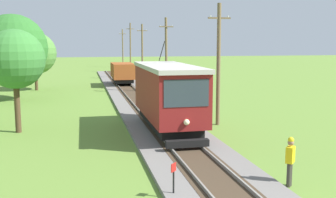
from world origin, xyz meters
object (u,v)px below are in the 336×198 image
object	(u,v)px
utility_pole_mid	(166,55)
trackside_signal_marker	(174,179)
utility_pole_near_tram	(218,63)
utility_pole_distant	(130,47)
red_tram	(168,95)
tree_left_far	(13,48)
tree_right_far	(35,53)
freight_car	(123,73)
tree_horizon	(15,59)
utility_pole_far	(142,51)
utility_pole_horizon	(123,48)
track_worker	(290,159)

from	to	relation	value
utility_pole_mid	trackside_signal_marker	bearing A→B (deg)	-101.50
utility_pole_near_tram	utility_pole_distant	size ratio (longest dim) A/B	0.89
trackside_signal_marker	utility_pole_near_tram	bearing A→B (deg)	63.87
red_tram	utility_pole_mid	world-z (taller)	utility_pole_mid
trackside_signal_marker	tree_left_far	world-z (taller)	tree_left_far
tree_right_far	utility_pole_distant	bearing A→B (deg)	61.45
freight_car	tree_horizon	world-z (taller)	tree_horizon
utility_pole_far	utility_pole_distant	bearing A→B (deg)	90.00
tree_horizon	red_tram	bearing A→B (deg)	-14.18
utility_pole_near_tram	utility_pole_horizon	xyz separation A→B (m)	(0.00, 57.19, 0.12)
red_tram	tree_right_far	world-z (taller)	tree_right_far
utility_pole_near_tram	trackside_signal_marker	bearing A→B (deg)	-116.13
utility_pole_distant	tree_horizon	bearing A→B (deg)	-104.86
utility_pole_near_tram	trackside_signal_marker	world-z (taller)	utility_pole_near_tram
tree_right_far	tree_horizon	world-z (taller)	tree_right_far
red_tram	track_worker	distance (m)	9.27
utility_pole_far	freight_car	bearing A→B (deg)	-113.96
utility_pole_distant	tree_left_far	size ratio (longest dim) A/B	1.11
utility_pole_far	trackside_signal_marker	bearing A→B (deg)	-97.22
utility_pole_mid	trackside_signal_marker	xyz separation A→B (m)	(-5.28, -25.95, -3.14)
utility_pole_mid	tree_left_far	xyz separation A→B (m)	(-13.78, -1.91, 0.74)
utility_pole_mid	tree_horizon	distance (m)	18.88
freight_car	utility_pole_mid	distance (m)	8.86
utility_pole_mid	utility_pole_near_tram	bearing A→B (deg)	-90.00
utility_pole_horizon	tree_horizon	bearing A→B (deg)	-101.61
utility_pole_far	tree_horizon	size ratio (longest dim) A/B	1.29
track_worker	tree_horizon	size ratio (longest dim) A/B	0.31
utility_pole_near_tram	utility_pole_distant	world-z (taller)	utility_pole_distant
utility_pole_mid	freight_car	bearing A→B (deg)	114.21
utility_pole_mid	utility_pole_far	bearing A→B (deg)	90.00
utility_pole_distant	tree_left_far	world-z (taller)	utility_pole_distant
freight_car	trackside_signal_marker	bearing A→B (deg)	-92.99
utility_pole_far	trackside_signal_marker	world-z (taller)	utility_pole_far
utility_pole_near_tram	track_worker	size ratio (longest dim) A/B	4.12
tree_left_far	utility_pole_mid	bearing A→B (deg)	7.90
trackside_signal_marker	tree_right_far	xyz separation A→B (m)	(-7.57, 31.53, 3.22)
freight_car	trackside_signal_marker	distance (m)	33.82
red_tram	trackside_signal_marker	distance (m)	9.35
utility_pole_distant	track_worker	world-z (taller)	utility_pole_distant
freight_car	tree_horizon	size ratio (longest dim) A/B	0.90
red_tram	utility_pole_mid	size ratio (longest dim) A/B	1.15
utility_pole_mid	tree_left_far	distance (m)	13.93
utility_pole_near_tram	track_worker	bearing A→B (deg)	-95.63
freight_car	track_worker	world-z (taller)	freight_car
utility_pole_mid	utility_pole_distant	size ratio (longest dim) A/B	0.90
utility_pole_far	track_worker	distance (m)	41.59
utility_pole_near_tram	trackside_signal_marker	size ratio (longest dim) A/B	6.23
utility_pole_horizon	tree_horizon	world-z (taller)	utility_pole_horizon
trackside_signal_marker	utility_pole_mid	bearing A→B (deg)	78.50
red_tram	utility_pole_mid	distance (m)	17.34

